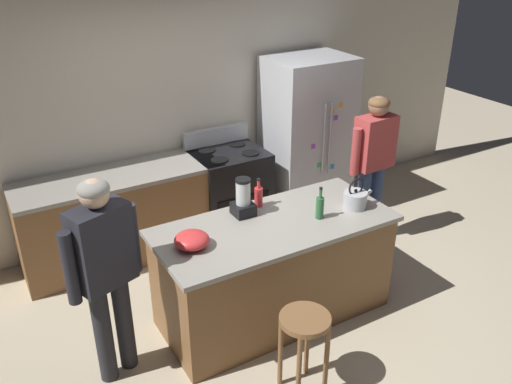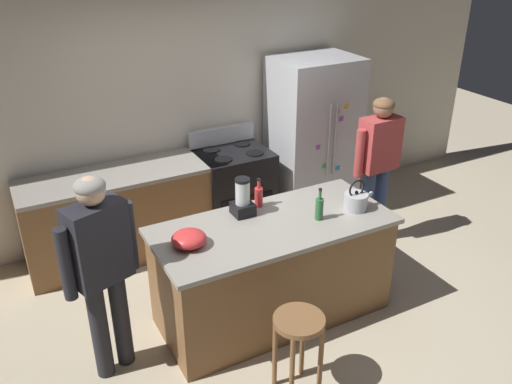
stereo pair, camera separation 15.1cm
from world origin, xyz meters
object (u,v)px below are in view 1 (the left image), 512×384
at_px(stove_range, 229,190).
at_px(bar_stool, 304,334).
at_px(blender_appliance, 243,200).
at_px(mixing_bowl, 192,240).
at_px(bottle_soda, 259,196).
at_px(bottle_olive_oil, 320,207).
at_px(person_by_sink_right, 373,156).
at_px(person_by_island_left, 104,264).
at_px(kitchen_island, 274,270).
at_px(refrigerator, 307,137).
at_px(tea_kettle, 355,199).

relative_size(stove_range, bar_stool, 1.65).
relative_size(blender_appliance, mixing_bowl, 1.23).
bearing_deg(bottle_soda, bottle_olive_oil, -53.02).
xyz_separation_m(blender_appliance, mixing_bowl, (-0.57, -0.25, -0.08)).
relative_size(stove_range, blender_appliance, 3.34).
xyz_separation_m(person_by_sink_right, mixing_bowl, (-2.24, -0.56, 0.00)).
height_order(person_by_island_left, mixing_bowl, person_by_island_left).
height_order(kitchen_island, person_by_island_left, person_by_island_left).
xyz_separation_m(refrigerator, bar_stool, (-1.63, -2.33, -0.39)).
bearing_deg(person_by_island_left, refrigerator, 28.55).
height_order(stove_range, blender_appliance, blender_appliance).
distance_m(kitchen_island, person_by_island_left, 1.46).
bearing_deg(mixing_bowl, refrigerator, 35.62).
relative_size(refrigerator, stove_range, 1.66).
distance_m(bar_stool, mixing_bowl, 1.05).
xyz_separation_m(kitchen_island, person_by_sink_right, (1.52, 0.57, 0.50)).
distance_m(blender_appliance, bottle_olive_oil, 0.63).
height_order(person_by_island_left, bar_stool, person_by_island_left).
bearing_deg(tea_kettle, blender_appliance, 157.64).
xyz_separation_m(kitchen_island, blender_appliance, (-0.15, 0.25, 0.59)).
height_order(person_by_island_left, bottle_soda, person_by_island_left).
height_order(refrigerator, stove_range, refrigerator).
bearing_deg(person_by_island_left, kitchen_island, -0.53).
xyz_separation_m(kitchen_island, bottle_olive_oil, (0.36, -0.11, 0.55)).
relative_size(kitchen_island, person_by_sink_right, 1.24).
distance_m(stove_range, mixing_bowl, 1.94).
xyz_separation_m(bottle_olive_oil, mixing_bowl, (-1.08, 0.12, -0.04)).
xyz_separation_m(bar_stool, bottle_olive_oil, (0.63, 0.72, 0.49)).
xyz_separation_m(bottle_soda, mixing_bowl, (-0.76, -0.31, -0.03)).
height_order(bar_stool, bottle_soda, bottle_soda).
bearing_deg(kitchen_island, stove_range, 76.20).
xyz_separation_m(refrigerator, person_by_island_left, (-2.73, -1.49, 0.07)).
xyz_separation_m(person_by_sink_right, tea_kettle, (-0.79, -0.67, 0.02)).
bearing_deg(person_by_sink_right, refrigerator, 99.70).
relative_size(person_by_sink_right, bar_stool, 2.42).
bearing_deg(person_by_sink_right, person_by_island_left, -169.18).
relative_size(stove_range, bottle_soda, 4.23).
bearing_deg(bottle_soda, person_by_island_left, -167.64).
bearing_deg(bottle_soda, kitchen_island, -96.52).
bearing_deg(bar_stool, bottle_olive_oil, 48.92).
bearing_deg(mixing_bowl, bottle_olive_oil, -6.13).
distance_m(person_by_island_left, tea_kettle, 2.10).
height_order(person_by_island_left, tea_kettle, person_by_island_left).
xyz_separation_m(bottle_olive_oil, tea_kettle, (0.37, 0.00, -0.02)).
xyz_separation_m(person_by_sink_right, bottle_olive_oil, (-1.16, -0.67, 0.05)).
xyz_separation_m(person_by_island_left, blender_appliance, (1.22, 0.24, 0.07)).
xyz_separation_m(bottle_olive_oil, bottle_soda, (-0.32, 0.43, -0.01)).
bearing_deg(mixing_bowl, stove_range, 54.20).
bearing_deg(stove_range, person_by_island_left, -139.09).
relative_size(person_by_sink_right, tea_kettle, 5.74).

